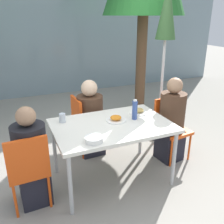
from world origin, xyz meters
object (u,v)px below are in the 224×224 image
Objects in this scene: chair_left at (28,167)px; salad_bowl at (94,139)px; person_far at (90,120)px; drinking_cup at (62,118)px; bottle at (135,110)px; chair_right at (170,124)px; chair_far at (84,121)px; person_right at (171,123)px; closed_umbrella at (166,24)px; person_left at (32,160)px.

salad_bowl is (0.64, -0.20, 0.27)m from chair_left.
person_far is 0.70m from drinking_cup.
person_far is 0.84m from bottle.
chair_right is 1.22m from chair_far.
person_far is at bearing 41.79° from drinking_cup.
chair_right is 3.46× the size of bottle.
chair_far is at bearing 43.01° from chair_left.
salad_bowl is at bearing -18.98° from person_far.
person_right reaches higher than chair_far.
bottle is 0.86m from drinking_cup.
person_right reaches higher than chair_right.
chair_far is 1.14m from salad_bowl.
chair_left is 0.77× the size of person_far.
chair_left is 2.66m from closed_umbrella.
chair_right is at bearing 60.35° from person_far.
person_right reaches higher than chair_left.
chair_left is at bearing 162.99° from salad_bowl.
bottle is at bearing 27.75° from chair_far.
person_left is at bearing 58.12° from chair_left.
chair_far is at bearing 120.58° from bottle.
person_far reaches higher than chair_right.
chair_left reaches higher than salad_bowl.
person_right reaches higher than bottle.
drinking_cup is (-0.40, -0.47, 0.30)m from chair_far.
chair_far is at bearing 50.12° from drinking_cup.
bottle reaches higher than chair_right.
drinking_cup is 0.58× the size of salad_bowl.
person_right is at bearing 7.73° from bottle.
person_far is 10.38× the size of drinking_cup.
person_left reaches higher than drinking_cup.
closed_umbrella reaches higher than person_far.
drinking_cup is (-1.68, -0.47, -1.01)m from closed_umbrella.
closed_umbrella is 9.76× the size of bottle.
closed_umbrella reaches higher than chair_right.
person_left is 10.37× the size of drinking_cup.
chair_far is 0.10m from person_far.
drinking_cup is at bearing 106.43° from salad_bowl.
drinking_cup is (-0.82, 0.25, -0.07)m from bottle.
person_far is (-0.96, 0.59, -0.04)m from person_right.
person_far is 4.48× the size of bottle.
chair_far is (0.81, 0.80, -0.02)m from person_left.
person_right is 0.49× the size of closed_umbrella.
person_right is (-0.04, -0.09, 0.06)m from chair_right.
chair_right is 1.43m from closed_umbrella.
chair_left is at bearing -138.28° from drinking_cup.
person_left is 0.46× the size of closed_umbrella.
chair_far is at bearing 78.65° from salad_bowl.
chair_right is at bearing 14.47° from bottle.
person_right is at bearing -6.56° from drinking_cup.
salad_bowl is at bearing -19.92° from chair_left.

